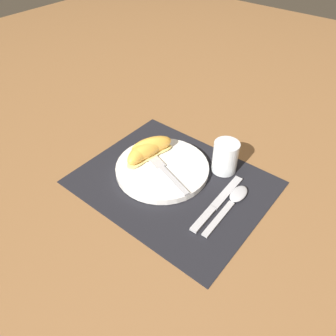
% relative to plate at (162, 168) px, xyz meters
% --- Properties ---
extents(ground_plane, '(3.00, 3.00, 0.00)m').
position_rel_plate_xyz_m(ground_plane, '(0.05, -0.01, -0.01)').
color(ground_plane, olive).
extents(placemat, '(0.45, 0.36, 0.00)m').
position_rel_plate_xyz_m(placemat, '(0.05, -0.01, -0.01)').
color(placemat, black).
rests_on(placemat, ground_plane).
extents(plate, '(0.24, 0.24, 0.02)m').
position_rel_plate_xyz_m(plate, '(0.00, 0.00, 0.00)').
color(plate, white).
rests_on(plate, placemat).
extents(juice_glass, '(0.06, 0.06, 0.08)m').
position_rel_plate_xyz_m(juice_glass, '(0.12, 0.10, 0.03)').
color(juice_glass, silver).
rests_on(juice_glass, placemat).
extents(knife, '(0.02, 0.21, 0.01)m').
position_rel_plate_xyz_m(knife, '(0.17, -0.01, -0.01)').
color(knife, '#BCBCC1').
rests_on(knife, placemat).
extents(spoon, '(0.04, 0.18, 0.01)m').
position_rel_plate_xyz_m(spoon, '(0.19, 0.02, -0.00)').
color(spoon, '#BCBCC1').
rests_on(spoon, placemat).
extents(fork, '(0.18, 0.07, 0.00)m').
position_rel_plate_xyz_m(fork, '(0.01, -0.01, 0.01)').
color(fork, '#BCBCC1').
rests_on(fork, plate).
extents(citrus_wedge_0, '(0.09, 0.12, 0.05)m').
position_rel_plate_xyz_m(citrus_wedge_0, '(-0.06, 0.02, 0.03)').
color(citrus_wedge_0, '#F4DB84').
rests_on(citrus_wedge_0, plate).
extents(citrus_wedge_1, '(0.06, 0.12, 0.04)m').
position_rel_plate_xyz_m(citrus_wedge_1, '(-0.06, 0.00, 0.03)').
color(citrus_wedge_1, '#F4DB84').
rests_on(citrus_wedge_1, plate).
extents(citrus_wedge_2, '(0.06, 0.12, 0.04)m').
position_rel_plate_xyz_m(citrus_wedge_2, '(-0.06, -0.01, 0.02)').
color(citrus_wedge_2, '#F4DB84').
rests_on(citrus_wedge_2, plate).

